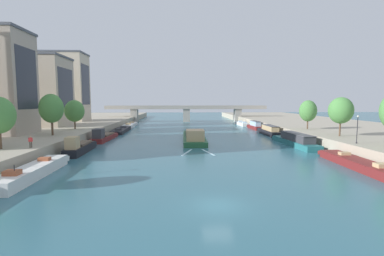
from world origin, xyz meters
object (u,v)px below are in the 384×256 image
(moored_boat_left_lone, at_px, (104,137))
(bridge_far, at_px, (186,111))
(moored_boat_right_end, at_px, (358,163))
(tree_left_end_of_row, at_px, (74,111))
(moored_boat_left_midway, at_px, (130,125))
(lamppost_right_bank, at_px, (357,128))
(barge_midriver, at_px, (194,137))
(moored_boat_right_lone, at_px, (295,140))
(tree_right_third, at_px, (341,110))
(moored_boat_left_downstream, at_px, (121,130))
(tree_right_nearest, at_px, (308,111))
(moored_boat_left_upstream, at_px, (80,147))
(moored_boat_right_far, at_px, (269,131))
(moored_boat_right_midway, at_px, (255,126))
(moored_boat_left_gap_after, at_px, (33,171))
(tree_left_nearest, at_px, (51,108))
(moored_boat_right_downstream, at_px, (242,124))

(moored_boat_left_lone, bearing_deg, bridge_far, 70.64)
(moored_boat_right_end, distance_m, tree_left_end_of_row, 57.19)
(moored_boat_left_lone, height_order, tree_left_end_of_row, tree_left_end_of_row)
(moored_boat_left_midway, height_order, lamppost_right_bank, lamppost_right_bank)
(barge_midriver, bearing_deg, moored_boat_right_end, -52.57)
(tree_left_end_of_row, bearing_deg, moored_boat_right_lone, -15.48)
(moored_boat_left_lone, xyz_separation_m, tree_right_third, (46.28, -12.41, 6.12))
(moored_boat_left_lone, relative_size, moored_boat_left_midway, 0.82)
(moored_boat_left_downstream, xyz_separation_m, tree_right_nearest, (45.99, -16.87, 5.95))
(tree_right_nearest, bearing_deg, moored_boat_right_end, -102.88)
(moored_boat_left_upstream, xyz_separation_m, moored_boat_left_lone, (-0.02, 15.10, -0.10))
(moored_boat_left_downstream, bearing_deg, moored_boat_right_far, -12.68)
(moored_boat_right_far, distance_m, lamppost_right_bank, 30.11)
(moored_boat_right_lone, height_order, tree_left_end_of_row, tree_left_end_of_row)
(tree_left_end_of_row, bearing_deg, moored_boat_right_midway, 22.07)
(barge_midriver, distance_m, tree_right_nearest, 26.94)
(barge_midriver, xyz_separation_m, tree_left_end_of_row, (-27.61, 5.12, 5.52))
(moored_boat_left_midway, height_order, tree_left_end_of_row, tree_left_end_of_row)
(bridge_far, bearing_deg, moored_boat_right_midway, -58.29)
(moored_boat_right_midway, relative_size, tree_right_nearest, 1.62)
(moored_boat_right_far, bearing_deg, moored_boat_left_lone, -168.20)
(moored_boat_left_lone, distance_m, tree_left_end_of_row, 10.22)
(moored_boat_left_lone, distance_m, tree_right_third, 48.30)
(moored_boat_right_end, distance_m, moored_boat_right_far, 35.68)
(moored_boat_left_gap_after, bearing_deg, tree_right_nearest, 33.20)
(moored_boat_right_far, bearing_deg, tree_left_end_of_row, -174.63)
(moored_boat_right_end, xyz_separation_m, moored_boat_right_far, (0.07, 35.67, 0.49))
(barge_midriver, xyz_separation_m, moored_boat_right_midway, (20.39, 24.58, 0.19))
(moored_boat_right_lone, relative_size, lamppost_right_bank, 3.91)
(moored_boat_left_midway, xyz_separation_m, tree_right_nearest, (46.41, -33.96, 5.90))
(tree_left_nearest, distance_m, tree_left_end_of_row, 12.42)
(lamppost_right_bank, bearing_deg, tree_right_nearest, 83.05)
(barge_midriver, distance_m, moored_boat_left_midway, 40.90)
(moored_boat_right_far, distance_m, tree_right_nearest, 11.47)
(tree_left_nearest, bearing_deg, bridge_far, 67.34)
(moored_boat_right_downstream, bearing_deg, tree_right_third, -82.67)
(moored_boat_left_downstream, relative_size, moored_boat_right_lone, 0.98)
(tree_left_end_of_row, bearing_deg, moored_boat_left_upstream, -67.98)
(moored_boat_right_lone, relative_size, moored_boat_right_midway, 1.55)
(moored_boat_right_end, relative_size, bridge_far, 0.23)
(barge_midriver, xyz_separation_m, moored_boat_right_end, (19.96, -26.08, -0.31))
(moored_boat_left_downstream, height_order, moored_boat_right_downstream, moored_boat_right_downstream)
(moored_boat_right_lone, xyz_separation_m, moored_boat_right_midway, (0.96, 32.50, 0.02))
(moored_boat_right_downstream, relative_size, lamppost_right_bank, 3.19)
(moored_boat_left_upstream, height_order, bridge_far, bridge_far)
(moored_boat_left_downstream, xyz_separation_m, tree_right_third, (46.00, -29.70, 6.46))
(moored_boat_right_downstream, relative_size, tree_right_third, 1.90)
(moored_boat_right_lone, height_order, moored_boat_right_downstream, moored_boat_right_lone)
(moored_boat_right_far, relative_size, tree_left_nearest, 1.78)
(tree_right_third, bearing_deg, moored_boat_right_lone, 154.73)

